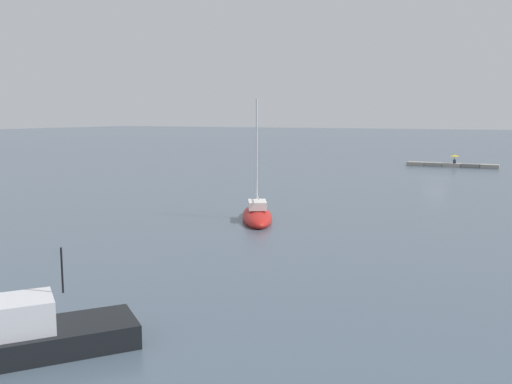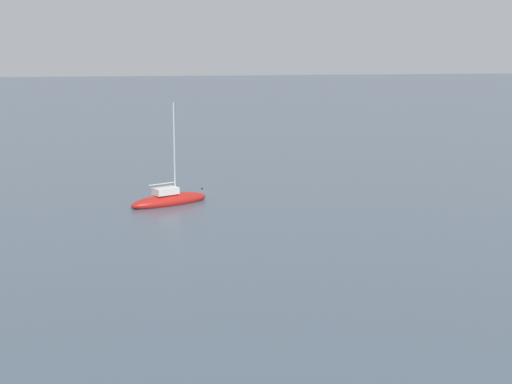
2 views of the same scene
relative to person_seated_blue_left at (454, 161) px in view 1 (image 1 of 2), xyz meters
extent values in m
plane|color=#475666|center=(0.32, 16.18, -0.80)|extent=(500.00, 500.00, 0.00)
cube|color=gray|center=(-4.78, -0.09, -0.53)|extent=(2.49, 1.99, 0.54)
cube|color=slate|center=(-2.23, -0.09, -0.53)|extent=(2.49, 1.99, 0.54)
cube|color=gray|center=(0.32, -0.09, -0.53)|extent=(2.49, 1.99, 0.54)
cube|color=gray|center=(2.88, -0.09, -0.53)|extent=(2.49, 1.99, 0.54)
cube|color=gray|center=(5.43, -0.09, -0.53)|extent=(2.49, 1.99, 0.54)
cube|color=#1E2333|center=(-0.04, 0.19, -0.17)|extent=(0.44, 0.48, 0.16)
cube|color=navy|center=(0.02, -0.08, 0.01)|extent=(0.44, 0.30, 0.52)
sphere|color=tan|center=(0.02, -0.08, 0.37)|extent=(0.22, 0.22, 0.22)
cylinder|color=black|center=(0.02, -0.01, 0.27)|extent=(0.02, 0.02, 1.05)
cone|color=gold|center=(0.02, -0.01, 0.86)|extent=(1.31, 1.31, 0.23)
sphere|color=black|center=(0.02, -0.01, 1.01)|extent=(0.05, 0.05, 0.05)
ellipsoid|color=red|center=(7.83, 49.87, -0.54)|extent=(5.28, 7.39, 1.25)
cube|color=silver|center=(7.65, 50.19, 0.37)|extent=(2.07, 2.39, 0.57)
cylinder|color=silver|center=(8.10, 49.36, 3.94)|extent=(0.12, 0.12, 7.71)
cylinder|color=silver|center=(7.50, 50.48, 1.02)|extent=(1.29, 2.29, 0.09)
sphere|color=black|center=(9.42, 46.92, 0.14)|extent=(0.17, 0.17, 0.17)
cube|color=black|center=(4.39, 73.19, -0.54)|extent=(5.78, 6.36, 1.05)
cube|color=silver|center=(4.87, 73.78, 0.52)|extent=(3.12, 3.27, 1.05)
cylinder|color=black|center=(3.79, 72.46, 1.78)|extent=(0.06, 0.06, 1.47)
camera|label=1|loc=(-9.17, 85.13, 6.63)|focal=39.03mm
camera|label=2|loc=(-56.60, 52.94, 12.85)|focal=54.12mm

